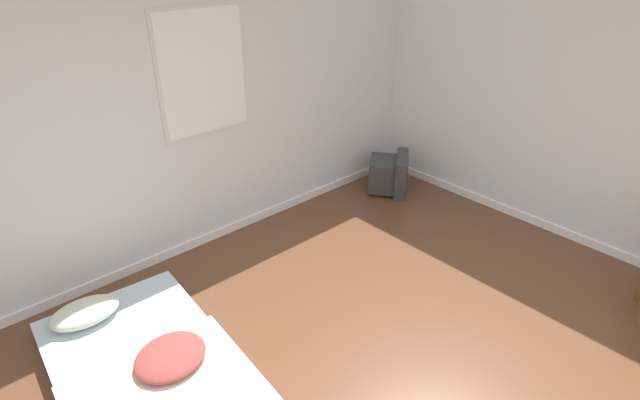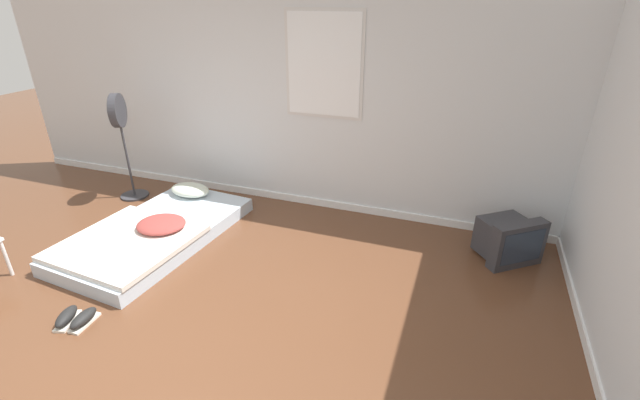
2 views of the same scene
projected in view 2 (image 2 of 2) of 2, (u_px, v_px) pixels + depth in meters
The scene contains 6 objects.
ground_plane at pixel (150, 364), 3.09m from camera, with size 20.00×20.00×0.00m, color brown.
wall_back at pixel (299, 102), 4.98m from camera, with size 8.40×0.08×2.60m.
mattress_bed at pixel (155, 231), 4.62m from camera, with size 1.29×2.14×0.30m.
crt_tv at pixel (508, 239), 4.25m from camera, with size 0.68×0.67×0.46m.
sneaker_pair at pixel (75, 318), 3.46m from camera, with size 0.30×0.31×0.10m.
standing_fan at pixel (121, 127), 5.27m from camera, with size 0.35×0.41×1.36m.
Camera 2 is at (1.93, -1.72, 2.41)m, focal length 24.00 mm.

